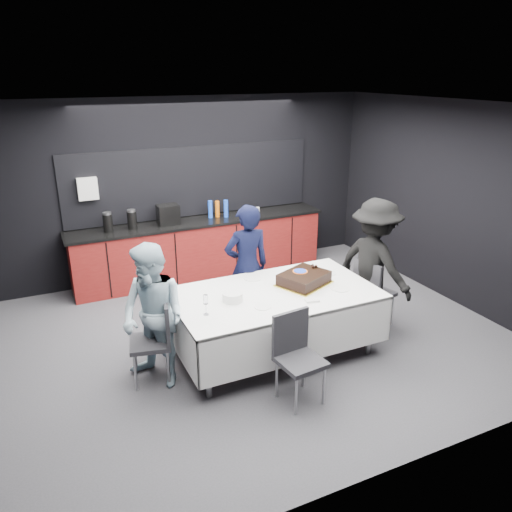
{
  "coord_description": "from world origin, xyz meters",
  "views": [
    {
      "loc": [
        -2.39,
        -5.01,
        3.17
      ],
      "look_at": [
        0.0,
        0.1,
        1.05
      ],
      "focal_mm": 35.0,
      "sensor_mm": 36.0,
      "label": 1
    }
  ],
  "objects_px": {
    "cake_assembly": "(304,279)",
    "chair_near": "(296,351)",
    "chair_right": "(371,289)",
    "plate_stack": "(233,297)",
    "person_center": "(247,267)",
    "person_right": "(374,265)",
    "party_table": "(274,303)",
    "chair_left": "(157,335)",
    "person_left": "(154,317)",
    "champagne_flute": "(206,301)"
  },
  "relations": [
    {
      "from": "champagne_flute",
      "to": "chair_right",
      "type": "relative_size",
      "value": 0.24
    },
    {
      "from": "person_right",
      "to": "chair_right",
      "type": "bearing_deg",
      "value": 117.32
    },
    {
      "from": "chair_left",
      "to": "person_left",
      "type": "xyz_separation_m",
      "value": [
        -0.03,
        -0.04,
        0.24
      ]
    },
    {
      "from": "chair_near",
      "to": "plate_stack",
      "type": "bearing_deg",
      "value": 111.13
    },
    {
      "from": "person_center",
      "to": "person_right",
      "type": "relative_size",
      "value": 0.96
    },
    {
      "from": "chair_left",
      "to": "chair_near",
      "type": "bearing_deg",
      "value": -37.4
    },
    {
      "from": "person_right",
      "to": "champagne_flute",
      "type": "bearing_deg",
      "value": 83.49
    },
    {
      "from": "chair_right",
      "to": "person_left",
      "type": "relative_size",
      "value": 0.59
    },
    {
      "from": "chair_right",
      "to": "chair_near",
      "type": "relative_size",
      "value": 1.0
    },
    {
      "from": "person_center",
      "to": "person_right",
      "type": "bearing_deg",
      "value": 157.11
    },
    {
      "from": "person_left",
      "to": "champagne_flute",
      "type": "bearing_deg",
      "value": 38.06
    },
    {
      "from": "party_table",
      "to": "champagne_flute",
      "type": "relative_size",
      "value": 10.36
    },
    {
      "from": "cake_assembly",
      "to": "person_left",
      "type": "height_order",
      "value": "person_left"
    },
    {
      "from": "party_table",
      "to": "person_right",
      "type": "relative_size",
      "value": 1.37
    },
    {
      "from": "person_right",
      "to": "person_center",
      "type": "bearing_deg",
      "value": 51.41
    },
    {
      "from": "plate_stack",
      "to": "champagne_flute",
      "type": "relative_size",
      "value": 1.01
    },
    {
      "from": "person_right",
      "to": "cake_assembly",
      "type": "bearing_deg",
      "value": 77.83
    },
    {
      "from": "plate_stack",
      "to": "cake_assembly",
      "type": "bearing_deg",
      "value": 4.02
    },
    {
      "from": "chair_left",
      "to": "person_left",
      "type": "distance_m",
      "value": 0.25
    },
    {
      "from": "plate_stack",
      "to": "chair_left",
      "type": "height_order",
      "value": "chair_left"
    },
    {
      "from": "plate_stack",
      "to": "chair_right",
      "type": "distance_m",
      "value": 1.96
    },
    {
      "from": "party_table",
      "to": "plate_stack",
      "type": "bearing_deg",
      "value": -178.69
    },
    {
      "from": "party_table",
      "to": "chair_near",
      "type": "relative_size",
      "value": 2.51
    },
    {
      "from": "person_right",
      "to": "chair_near",
      "type": "bearing_deg",
      "value": 106.66
    },
    {
      "from": "chair_left",
      "to": "person_right",
      "type": "bearing_deg",
      "value": 0.64
    },
    {
      "from": "champagne_flute",
      "to": "chair_near",
      "type": "bearing_deg",
      "value": -43.56
    },
    {
      "from": "party_table",
      "to": "person_center",
      "type": "relative_size",
      "value": 1.42
    },
    {
      "from": "party_table",
      "to": "person_left",
      "type": "bearing_deg",
      "value": -179.72
    },
    {
      "from": "plate_stack",
      "to": "person_center",
      "type": "relative_size",
      "value": 0.14
    },
    {
      "from": "chair_left",
      "to": "chair_near",
      "type": "relative_size",
      "value": 1.0
    },
    {
      "from": "party_table",
      "to": "champagne_flute",
      "type": "height_order",
      "value": "champagne_flute"
    },
    {
      "from": "person_center",
      "to": "person_left",
      "type": "relative_size",
      "value": 1.05
    },
    {
      "from": "chair_right",
      "to": "person_center",
      "type": "height_order",
      "value": "person_center"
    },
    {
      "from": "plate_stack",
      "to": "chair_near",
      "type": "xyz_separation_m",
      "value": [
        0.33,
        -0.85,
        -0.3
      ]
    },
    {
      "from": "champagne_flute",
      "to": "person_left",
      "type": "distance_m",
      "value": 0.56
    },
    {
      "from": "champagne_flute",
      "to": "chair_right",
      "type": "height_order",
      "value": "champagne_flute"
    },
    {
      "from": "chair_near",
      "to": "cake_assembly",
      "type": "bearing_deg",
      "value": 56.44
    },
    {
      "from": "party_table",
      "to": "plate_stack",
      "type": "distance_m",
      "value": 0.56
    },
    {
      "from": "plate_stack",
      "to": "chair_right",
      "type": "height_order",
      "value": "chair_right"
    },
    {
      "from": "cake_assembly",
      "to": "person_left",
      "type": "bearing_deg",
      "value": -178.08
    },
    {
      "from": "champagne_flute",
      "to": "chair_near",
      "type": "xyz_separation_m",
      "value": [
        0.7,
        -0.67,
        -0.4
      ]
    },
    {
      "from": "champagne_flute",
      "to": "person_right",
      "type": "bearing_deg",
      "value": 6.42
    },
    {
      "from": "cake_assembly",
      "to": "champagne_flute",
      "type": "xyz_separation_m",
      "value": [
        -1.31,
        -0.25,
        0.09
      ]
    },
    {
      "from": "plate_stack",
      "to": "person_center",
      "type": "height_order",
      "value": "person_center"
    },
    {
      "from": "chair_left",
      "to": "chair_right",
      "type": "bearing_deg",
      "value": 0.02
    },
    {
      "from": "cake_assembly",
      "to": "person_right",
      "type": "height_order",
      "value": "person_right"
    },
    {
      "from": "chair_right",
      "to": "plate_stack",
      "type": "bearing_deg",
      "value": -178.54
    },
    {
      "from": "cake_assembly",
      "to": "chair_near",
      "type": "xyz_separation_m",
      "value": [
        -0.61,
        -0.92,
        -0.32
      ]
    },
    {
      "from": "champagne_flute",
      "to": "person_center",
      "type": "height_order",
      "value": "person_center"
    },
    {
      "from": "champagne_flute",
      "to": "person_center",
      "type": "distance_m",
      "value": 1.32
    }
  ]
}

